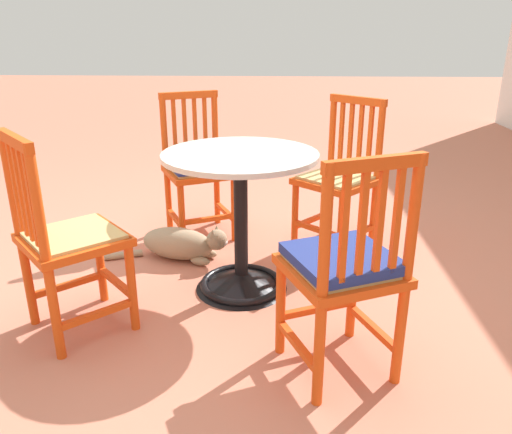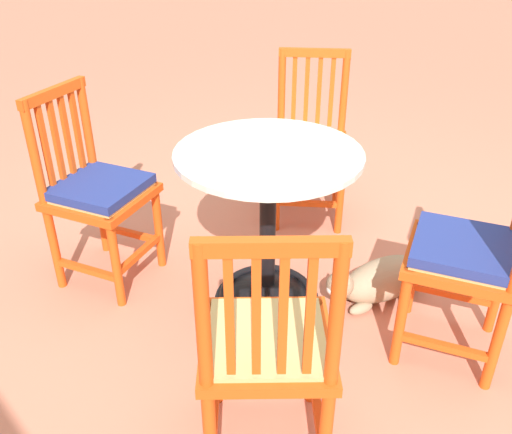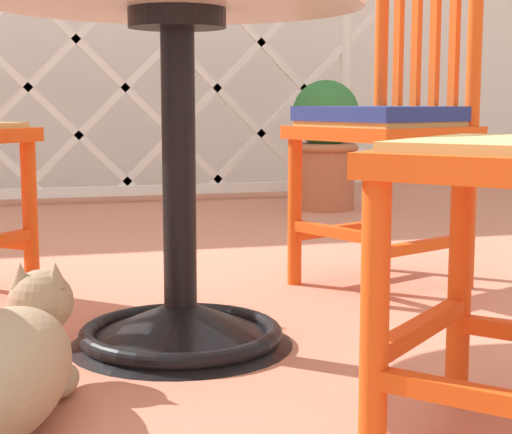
% 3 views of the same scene
% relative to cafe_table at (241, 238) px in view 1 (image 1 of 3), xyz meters
% --- Properties ---
extents(ground_plane, '(24.00, 24.00, 0.00)m').
position_rel_cafe_table_xyz_m(ground_plane, '(-0.04, -0.20, -0.28)').
color(ground_plane, '#C6755B').
extents(cafe_table, '(0.76, 0.76, 0.73)m').
position_rel_cafe_table_xyz_m(cafe_table, '(0.00, 0.00, 0.00)').
color(cafe_table, black).
rests_on(cafe_table, ground_plane).
extents(orange_chair_by_planter, '(0.53, 0.53, 0.91)m').
position_rel_cafe_table_xyz_m(orange_chair_by_planter, '(-0.74, -0.32, 0.16)').
color(orange_chair_by_planter, '#E04C14').
rests_on(orange_chair_by_planter, ground_plane).
extents(orange_chair_facing_out, '(0.56, 0.56, 0.91)m').
position_rel_cafe_table_xyz_m(orange_chair_facing_out, '(0.41, -0.72, 0.15)').
color(orange_chair_facing_out, '#E04C14').
rests_on(orange_chair_facing_out, ground_plane).
extents(orange_chair_tucked_in, '(0.53, 0.53, 0.91)m').
position_rel_cafe_table_xyz_m(orange_chair_tucked_in, '(0.66, 0.43, 0.16)').
color(orange_chair_tucked_in, '#E04C14').
rests_on(orange_chair_tucked_in, ground_plane).
extents(orange_chair_at_corner, '(0.56, 0.56, 0.91)m').
position_rel_cafe_table_xyz_m(orange_chair_at_corner, '(-0.57, 0.55, 0.15)').
color(orange_chair_at_corner, '#E04C14').
rests_on(orange_chair_at_corner, ground_plane).
extents(tabby_cat, '(0.31, 0.75, 0.23)m').
position_rel_cafe_table_xyz_m(tabby_cat, '(-0.34, -0.37, -0.19)').
color(tabby_cat, '#9E896B').
rests_on(tabby_cat, ground_plane).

